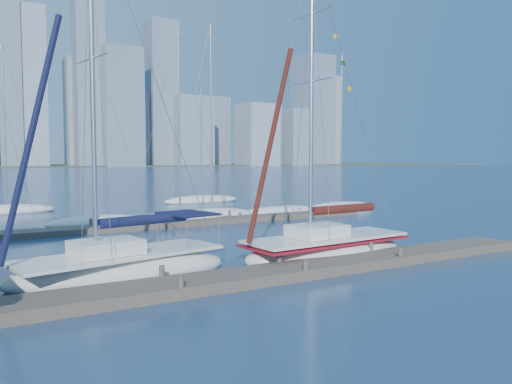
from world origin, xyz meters
TOP-DOWN VIEW (x-y plane):
  - ground at (0.00, 0.00)m, footprint 700.00×700.00m
  - near_dock at (0.00, 0.00)m, footprint 26.00×2.00m
  - far_dock at (2.00, 16.00)m, footprint 30.00×1.80m
  - sailboat_navy at (-5.88, 2.95)m, footprint 8.88×4.39m
  - sailboat_maroon at (3.41, 2.12)m, footprint 8.84×3.39m
  - bg_boat_1 at (-3.10, 19.26)m, footprint 7.02×3.59m
  - bg_boat_2 at (2.42, 17.64)m, footprint 8.05×3.88m
  - bg_boat_3 at (5.38, 18.55)m, footprint 7.18×2.62m
  - bg_boat_4 at (11.89, 18.81)m, footprint 7.73×2.39m
  - bg_boat_5 at (18.16, 18.62)m, footprint 8.08×4.88m
  - bg_boat_6 at (-7.82, 30.90)m, footprint 7.86×5.00m
  - bg_boat_7 at (10.67, 32.14)m, footprint 8.41×2.53m
  - skyline at (16.73, 290.62)m, footprint 503.44×51.31m

SIDE VIEW (x-z plane):
  - ground at x=0.00m, z-range 0.00..0.00m
  - far_dock at x=2.00m, z-range 0.00..0.36m
  - near_dock at x=0.00m, z-range 0.00..0.40m
  - bg_boat_4 at x=11.89m, z-range -5.13..5.58m
  - bg_boat_1 at x=-3.10m, z-range -6.13..6.65m
  - bg_boat_7 at x=10.67m, z-range -5.86..6.38m
  - bg_boat_5 at x=18.16m, z-range -6.91..7.46m
  - bg_boat_6 at x=-7.82m, z-range -6.98..7.53m
  - bg_boat_2 at x=2.42m, z-range -6.65..7.24m
  - bg_boat_3 at x=5.38m, z-range -7.23..7.85m
  - sailboat_maroon at x=3.41m, z-range -6.06..8.27m
  - sailboat_navy at x=-5.88m, z-range -6.17..8.50m
  - skyline at x=16.73m, z-range -23.55..94.66m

